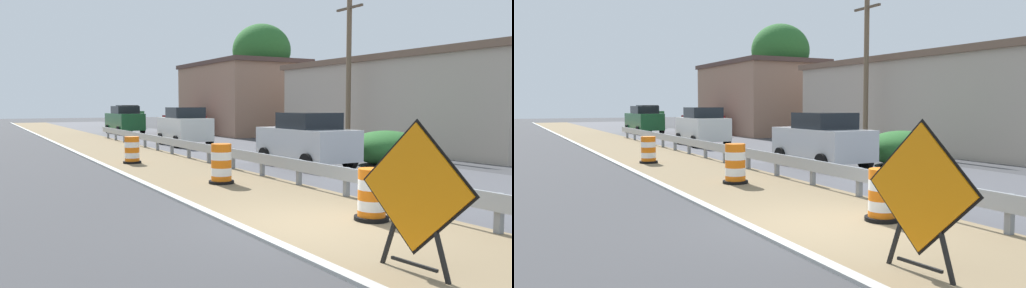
# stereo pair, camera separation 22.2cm
# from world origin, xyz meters

# --- Properties ---
(ground_plane) EXTENTS (160.00, 160.00, 0.00)m
(ground_plane) POSITION_xyz_m (0.00, 0.00, 0.00)
(ground_plane) COLOR #3D3D3F
(median_dirt_strip) EXTENTS (3.77, 120.00, 0.01)m
(median_dirt_strip) POSITION_xyz_m (0.69, 0.00, 0.00)
(median_dirt_strip) COLOR #7F6B4C
(median_dirt_strip) RESTS_ON ground
(curb_near_edge) EXTENTS (0.20, 120.00, 0.11)m
(curb_near_edge) POSITION_xyz_m (-1.30, 0.00, 0.00)
(curb_near_edge) COLOR #ADADA8
(curb_near_edge) RESTS_ON ground
(guardrail_median) EXTENTS (0.18, 56.89, 0.71)m
(guardrail_median) POSITION_xyz_m (2.34, -1.04, 0.52)
(guardrail_median) COLOR #999EA3
(guardrail_median) RESTS_ON ground
(warning_sign_diamond) EXTENTS (0.23, 1.77, 2.03)m
(warning_sign_diamond) POSITION_xyz_m (-0.44, -2.83, 1.07)
(warning_sign_diamond) COLOR black
(warning_sign_diamond) RESTS_ON ground
(traffic_barrel_nearest) EXTENTS (0.66, 0.66, 0.99)m
(traffic_barrel_nearest) POSITION_xyz_m (1.18, -0.23, 0.45)
(traffic_barrel_nearest) COLOR orange
(traffic_barrel_nearest) RESTS_ON ground
(traffic_barrel_close) EXTENTS (0.71, 0.71, 1.11)m
(traffic_barrel_close) POSITION_xyz_m (0.64, 5.31, 0.50)
(traffic_barrel_close) COLOR orange
(traffic_barrel_close) RESTS_ON ground
(traffic_barrel_mid) EXTENTS (0.68, 0.68, 1.01)m
(traffic_barrel_mid) POSITION_xyz_m (-0.18, 11.40, 0.45)
(traffic_barrel_mid) COLOR orange
(traffic_barrel_mid) RESTS_ON ground
(car_lead_near_lane) EXTENTS (2.04, 4.02, 1.93)m
(car_lead_near_lane) POSITION_xyz_m (4.86, 7.23, 0.96)
(car_lead_near_lane) COLOR silver
(car_lead_near_lane) RESTS_ON ground
(car_trailing_near_lane) EXTENTS (2.14, 4.67, 2.15)m
(car_trailing_near_lane) POSITION_xyz_m (7.98, 42.21, 1.07)
(car_trailing_near_lane) COLOR #195128
(car_trailing_near_lane) RESTS_ON ground
(car_lead_far_lane) EXTENTS (2.12, 4.08, 2.06)m
(car_lead_far_lane) POSITION_xyz_m (4.59, 18.25, 1.03)
(car_lead_far_lane) COLOR silver
(car_lead_far_lane) RESTS_ON ground
(car_mid_far_lane) EXTENTS (2.02, 4.10, 1.98)m
(car_mid_far_lane) POSITION_xyz_m (7.83, 26.80, 0.99)
(car_mid_far_lane) COLOR maroon
(car_mid_far_lane) RESTS_ON ground
(car_trailing_far_lane) EXTENTS (2.09, 4.69, 2.09)m
(car_trailing_far_lane) POSITION_xyz_m (4.72, 31.00, 1.05)
(car_trailing_far_lane) COLOR #195128
(car_trailing_far_lane) RESTS_ON ground
(roadside_shop_near) EXTENTS (7.85, 15.48, 4.58)m
(roadside_shop_near) POSITION_xyz_m (15.00, 11.29, 2.30)
(roadside_shop_near) COLOR #AD9E8E
(roadside_shop_near) RESTS_ON ground
(roadside_shop_far) EXTENTS (6.28, 10.70, 5.37)m
(roadside_shop_far) POSITION_xyz_m (12.56, 27.16, 2.70)
(roadside_shop_far) COLOR #93705B
(roadside_shop_far) RESTS_ON ground
(utility_pole_near) EXTENTS (0.24, 1.80, 7.23)m
(utility_pole_near) POSITION_xyz_m (10.26, 11.54, 3.77)
(utility_pole_near) COLOR brown
(utility_pole_near) RESTS_ON ground
(bush_roadside) EXTENTS (2.72, 2.72, 1.26)m
(bush_roadside) POSITION_xyz_m (7.78, 6.35, 0.63)
(bush_roadside) COLOR #286028
(bush_roadside) RESTS_ON ground
(tree_roadside) EXTENTS (4.20, 4.20, 7.96)m
(tree_roadside) POSITION_xyz_m (12.99, 24.58, 6.04)
(tree_roadside) COLOR #4C3D2D
(tree_roadside) RESTS_ON ground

